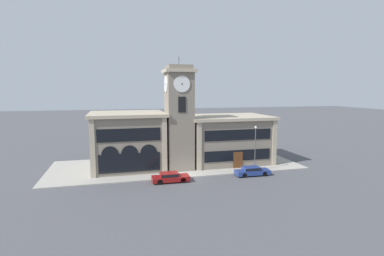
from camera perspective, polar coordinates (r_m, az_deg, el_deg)
ground_plane at (r=41.19m, az=-1.01°, el=-9.51°), size 300.00×300.00×0.00m
sidewalk_kerb at (r=47.83m, az=-3.03°, el=-7.04°), size 38.14×14.17×0.15m
clock_tower at (r=44.16m, az=-2.46°, el=1.91°), size 4.48×4.48×16.62m
town_hall_left_wing at (r=46.42m, az=-12.12°, el=-2.32°), size 11.09×10.10×8.53m
town_hall_right_wing at (r=49.80m, az=6.63°, el=-2.05°), size 13.58×10.10×7.70m
parked_car_near at (r=39.44m, az=-4.20°, el=-9.29°), size 4.86×1.96×1.25m
parked_car_mid at (r=42.98m, az=11.34°, el=-8.01°), size 4.88×1.78×1.26m
street_lamp at (r=44.07m, az=11.97°, el=-2.68°), size 0.36×0.36×6.60m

